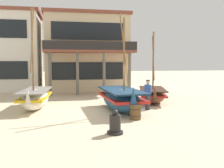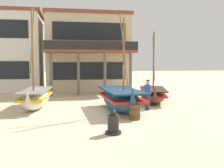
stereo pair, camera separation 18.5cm
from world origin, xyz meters
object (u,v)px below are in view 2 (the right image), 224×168
at_px(capstan_winch, 113,124).
at_px(wooden_barrel, 135,112).
at_px(fishing_boat_centre_large, 121,99).
at_px(fisherman_by_hull, 148,95).
at_px(fishing_boat_near_left, 36,98).
at_px(harbor_building_main, 87,53).
at_px(fishing_boat_far_right, 153,94).

relative_size(capstan_winch, wooden_barrel, 1.30).
height_order(fishing_boat_centre_large, fisherman_by_hull, fishing_boat_centre_large).
relative_size(fishing_boat_near_left, fisherman_by_hull, 3.42).
xyz_separation_m(fishing_boat_centre_large, capstan_winch, (-1.24, -4.50, -0.30)).
xyz_separation_m(wooden_barrel, harbor_building_main, (-1.09, 14.34, 3.25)).
relative_size(fishing_boat_near_left, wooden_barrel, 8.24).
bearing_deg(fishing_boat_far_right, harbor_building_main, 110.75).
distance_m(fishing_boat_near_left, fisherman_by_hull, 6.42).
relative_size(fishing_boat_near_left, fishing_boat_far_right, 1.25).
bearing_deg(fisherman_by_hull, capstan_winch, -121.85).
relative_size(fishing_boat_centre_large, fisherman_by_hull, 3.16).
xyz_separation_m(fishing_boat_far_right, harbor_building_main, (-3.61, 9.53, 3.08)).
height_order(fisherman_by_hull, harbor_building_main, harbor_building_main).
distance_m(fishing_boat_centre_large, fisherman_by_hull, 1.52).
bearing_deg(fishing_boat_far_right, fishing_boat_centre_large, -136.96).
relative_size(fishing_boat_far_right, harbor_building_main, 0.53).
bearing_deg(fishing_boat_centre_large, fishing_boat_far_right, 43.04).
bearing_deg(wooden_barrel, fishing_boat_near_left, 142.23).
height_order(fishing_boat_centre_large, harbor_building_main, harbor_building_main).
xyz_separation_m(fishing_boat_far_right, fisherman_by_hull, (-1.19, -2.59, 0.31)).
relative_size(fishing_boat_far_right, wooden_barrel, 6.58).
relative_size(fishing_boat_centre_large, harbor_building_main, 0.61).
xyz_separation_m(capstan_winch, harbor_building_main, (0.32, 16.55, 3.24)).
bearing_deg(fishing_boat_near_left, harbor_building_main, 70.22).
relative_size(fisherman_by_hull, harbor_building_main, 0.19).
relative_size(fisherman_by_hull, capstan_winch, 1.85).
distance_m(fishing_boat_far_right, wooden_barrel, 5.43).
xyz_separation_m(fishing_boat_centre_large, wooden_barrel, (0.17, -2.29, -0.30)).
xyz_separation_m(fishing_boat_centre_large, fisherman_by_hull, (1.51, -0.07, 0.18)).
xyz_separation_m(fishing_boat_near_left, capstan_winch, (3.47, -5.99, -0.27)).
bearing_deg(wooden_barrel, fisherman_by_hull, 58.87).
relative_size(capstan_winch, harbor_building_main, 0.10).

